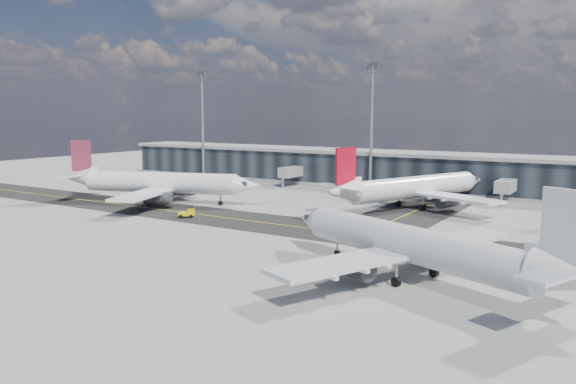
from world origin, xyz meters
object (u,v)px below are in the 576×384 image
object	(u,v)px
airliner_redtail	(412,188)
baggage_tug	(188,213)
airliner_af	(158,183)
airliner_near	(414,246)
service_van	(397,194)

from	to	relation	value
airliner_redtail	baggage_tug	distance (m)	41.56
airliner_af	airliner_near	world-z (taller)	airliner_af
airliner_af	baggage_tug	distance (m)	18.22
airliner_redtail	baggage_tug	xyz separation A→B (m)	(-29.21, -29.40, -3.13)
airliner_near	baggage_tug	size ratio (longest dim) A/B	12.89
airliner_af	airliner_redtail	bearing A→B (deg)	96.14
airliner_near	baggage_tug	xyz separation A→B (m)	(-45.32, 14.68, -3.02)
airliner_af	service_van	bearing A→B (deg)	111.90
airliner_redtail	service_van	distance (m)	13.92
airliner_redtail	baggage_tug	bearing A→B (deg)	-112.42
airliner_af	airliner_near	size ratio (longest dim) A/B	1.07
airliner_near	service_van	world-z (taller)	airliner_near
airliner_redtail	airliner_near	world-z (taller)	airliner_redtail
airliner_redtail	service_van	world-z (taller)	airliner_redtail
airliner_near	service_van	distance (m)	60.31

